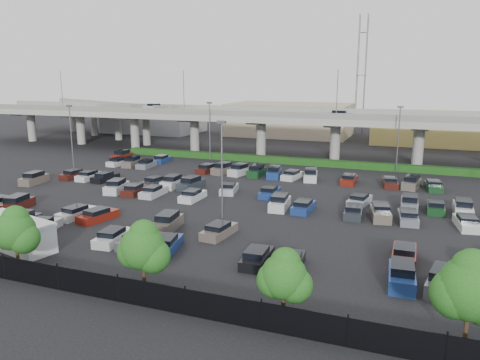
{
  "coord_description": "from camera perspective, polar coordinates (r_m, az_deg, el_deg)",
  "views": [
    {
      "loc": [
        18.8,
        -51.91,
        14.69
      ],
      "look_at": [
        -1.62,
        1.52,
        2.0
      ],
      "focal_mm": 35.0,
      "sensor_mm": 36.0,
      "label": 1
    }
  ],
  "objects": [
    {
      "name": "ground",
      "position": [
        57.13,
        0.98,
        -2.39
      ],
      "size": [
        280.0,
        280.0,
        0.0
      ],
      "primitive_type": "plane",
      "color": "black"
    },
    {
      "name": "parked_cars",
      "position": [
        55.13,
        -0.91,
        -2.27
      ],
      "size": [
        62.95,
        41.59,
        1.67
      ],
      "color": "navy",
      "rests_on": "ground"
    },
    {
      "name": "light_poles",
      "position": [
        59.18,
        -2.1,
        4.29
      ],
      "size": [
        66.9,
        48.38,
        10.3
      ],
      "color": "#545459",
      "rests_on": "ground"
    },
    {
      "name": "hedge",
      "position": [
        80.42,
        7.07,
        2.29
      ],
      "size": [
        66.0,
        1.6,
        1.1
      ],
      "primitive_type": "cube",
      "color": "#163B11",
      "rests_on": "ground"
    },
    {
      "name": "tree_row",
      "position": [
        33.11,
        -13.82,
        -7.59
      ],
      "size": [
        65.07,
        3.66,
        5.94
      ],
      "color": "#332316",
      "rests_on": "ground"
    },
    {
      "name": "comm_tower",
      "position": [
        126.78,
        14.57,
        12.54
      ],
      "size": [
        2.4,
        2.4,
        30.0
      ],
      "color": "#545459",
      "rests_on": "ground"
    },
    {
      "name": "fence",
      "position": [
        33.42,
        -16.14,
        -12.38
      ],
      "size": [
        70.0,
        0.1,
        2.0
      ],
      "color": "black",
      "rests_on": "ground"
    },
    {
      "name": "on_ramp",
      "position": [
        118.76,
        -15.97,
        8.25
      ],
      "size": [
        50.93,
        30.13,
        8.8
      ],
      "color": "gray",
      "rests_on": "ground"
    },
    {
      "name": "overpass",
      "position": [
        86.38,
        8.21,
        7.26
      ],
      "size": [
        150.0,
        13.0,
        15.8
      ],
      "color": "gray",
      "rests_on": "ground"
    },
    {
      "name": "distant_buildings",
      "position": [
        114.42,
        17.71,
        6.43
      ],
      "size": [
        138.0,
        24.0,
        9.0
      ],
      "color": "gray",
      "rests_on": "ground"
    },
    {
      "name": "shuttle_bus",
      "position": [
        45.43,
        -25.79,
        -5.72
      ],
      "size": [
        8.73,
        4.61,
        2.67
      ],
      "color": "silver",
      "rests_on": "ground"
    }
  ]
}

